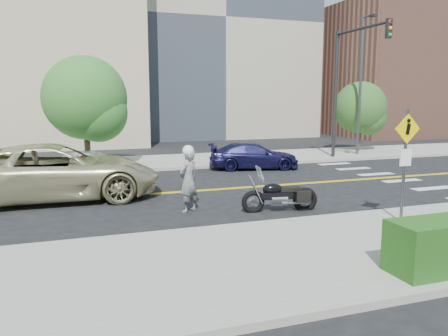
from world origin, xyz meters
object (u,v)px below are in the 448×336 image
pedestrian_sign (405,155)px  motorcyclist (188,179)px  motorcycle (280,189)px  parked_car_blue (254,156)px  parked_car_silver (94,167)px  suv (56,172)px

pedestrian_sign → motorcyclist: size_ratio=1.46×
pedestrian_sign → motorcycle: size_ratio=1.30×
motorcyclist → parked_car_blue: size_ratio=0.47×
parked_car_blue → pedestrian_sign: bearing=-168.1°
pedestrian_sign → parked_car_blue: bearing=89.4°
parked_car_silver → motorcyclist: bearing=-152.7°
pedestrian_sign → motorcycle: (-2.33, 2.60, -1.26)m
suv → motorcycle: bearing=-119.8°
pedestrian_sign → suv: bearing=143.6°
suv → parked_car_blue: size_ratio=1.57×
motorcycle → parked_car_silver: 8.54m
motorcyclist → pedestrian_sign: bearing=112.4°
suv → parked_car_blue: 9.82m
motorcyclist → suv: 4.94m
suv → pedestrian_sign: bearing=-125.2°
pedestrian_sign → parked_car_blue: pedestrian_sign is taller
suv → parked_car_silver: 3.18m
motorcycle → motorcyclist: bearing=170.9°
motorcycle → parked_car_blue: 8.28m
motorcyclist → parked_car_silver: (-2.51, 5.93, -0.40)m
suv → parked_car_silver: (1.35, 2.86, -0.34)m
pedestrian_sign → suv: size_ratio=0.43×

